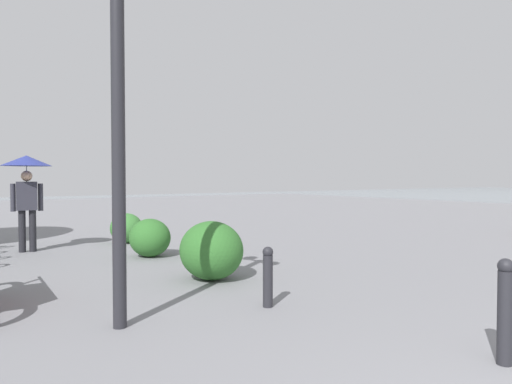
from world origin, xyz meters
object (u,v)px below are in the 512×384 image
(pedestrian, at_px, (27,176))
(bollard_near, at_px, (505,309))
(bollard_mid, at_px, (268,275))
(lamppost, at_px, (118,70))

(pedestrian, distance_m, bollard_near, 9.11)
(pedestrian, bearing_deg, bollard_mid, -164.98)
(lamppost, distance_m, pedestrian, 6.06)
(lamppost, bearing_deg, bollard_mid, -99.01)
(pedestrian, bearing_deg, lamppost, 179.62)
(bollard_near, bearing_deg, pedestrian, 14.52)
(lamppost, xyz_separation_m, bollard_mid, (-0.27, -1.71, -2.28))
(bollard_near, height_order, bollard_mid, bollard_near)
(pedestrian, height_order, bollard_near, pedestrian)
(pedestrian, distance_m, bollard_mid, 6.57)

